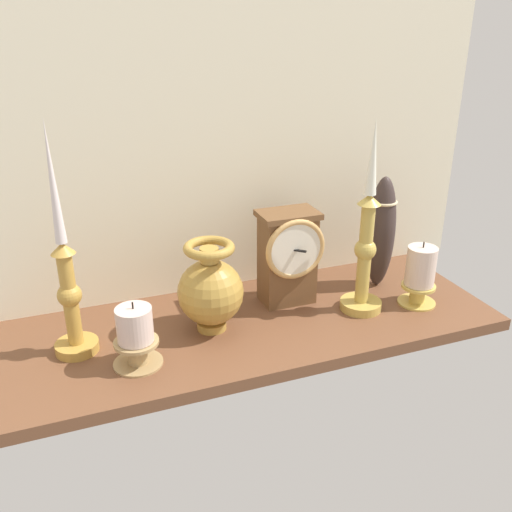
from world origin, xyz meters
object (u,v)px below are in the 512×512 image
at_px(brass_vase_bulbous, 210,288).
at_px(pillar_candle_near_clock, 136,336).
at_px(candlestick_tall_left, 365,249).
at_px(mantel_clock, 288,256).
at_px(candlestick_tall_center, 68,287).
at_px(tall_ceramic_vase, 381,232).
at_px(pillar_candle_front, 420,274).

relative_size(brass_vase_bulbous, pillar_candle_near_clock, 1.46).
bearing_deg(pillar_candle_near_clock, candlestick_tall_left, 4.60).
bearing_deg(pillar_candle_near_clock, mantel_clock, 19.89).
xyz_separation_m(candlestick_tall_center, tall_ceramic_vase, (0.66, 0.04, -0.00)).
height_order(candlestick_tall_left, tall_ceramic_vase, candlestick_tall_left).
height_order(mantel_clock, candlestick_tall_left, candlestick_tall_left).
bearing_deg(mantel_clock, pillar_candle_near_clock, -160.11).
xyz_separation_m(mantel_clock, pillar_candle_near_clock, (-0.34, -0.12, -0.05)).
bearing_deg(candlestick_tall_center, tall_ceramic_vase, 3.89).
bearing_deg(pillar_candle_near_clock, pillar_candle_front, 1.60).
xyz_separation_m(candlestick_tall_left, brass_vase_bulbous, (-0.31, 0.04, -0.05)).
bearing_deg(candlestick_tall_left, brass_vase_bulbous, 173.25).
relative_size(mantel_clock, candlestick_tall_left, 0.51).
height_order(brass_vase_bulbous, pillar_candle_near_clock, brass_vase_bulbous).
bearing_deg(brass_vase_bulbous, tall_ceramic_vase, 7.15).
relative_size(mantel_clock, candlestick_tall_center, 0.47).
bearing_deg(tall_ceramic_vase, mantel_clock, -179.24).
distance_m(pillar_candle_front, pillar_candle_near_clock, 0.59).
bearing_deg(candlestick_tall_left, candlestick_tall_center, 175.63).
bearing_deg(pillar_candle_near_clock, tall_ceramic_vase, 12.62).
bearing_deg(mantel_clock, pillar_candle_front, -22.75).
height_order(candlestick_tall_left, brass_vase_bulbous, candlestick_tall_left).
distance_m(candlestick_tall_left, candlestick_tall_center, 0.57).
distance_m(candlestick_tall_left, brass_vase_bulbous, 0.32).
relative_size(candlestick_tall_center, tall_ceramic_vase, 1.67).
relative_size(pillar_candle_front, pillar_candle_near_clock, 1.14).
height_order(brass_vase_bulbous, pillar_candle_front, brass_vase_bulbous).
relative_size(candlestick_tall_left, pillar_candle_near_clock, 3.21).
bearing_deg(brass_vase_bulbous, pillar_candle_near_clock, -154.34).
distance_m(mantel_clock, brass_vase_bulbous, 0.19).
bearing_deg(candlestick_tall_left, tall_ceramic_vase, 43.47).
xyz_separation_m(pillar_candle_near_clock, tall_ceramic_vase, (0.56, 0.13, 0.07)).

